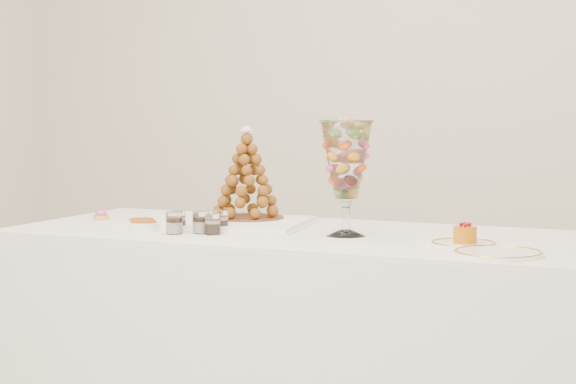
% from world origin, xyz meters
% --- Properties ---
extents(buffet_table, '(2.10, 0.87, 0.79)m').
position_xyz_m(buffet_table, '(0.04, 0.39, 0.40)').
color(buffet_table, white).
rests_on(buffet_table, ground).
extents(lace_tray, '(0.62, 0.50, 0.02)m').
position_xyz_m(lace_tray, '(-0.32, 0.46, 0.80)').
color(lace_tray, white).
rests_on(lace_tray, buffet_table).
extents(macaron_vase, '(0.17, 0.17, 0.38)m').
position_xyz_m(macaron_vase, '(0.18, 0.35, 1.04)').
color(macaron_vase, white).
rests_on(macaron_vase, buffet_table).
extents(cake_plate, '(0.20, 0.20, 0.01)m').
position_xyz_m(cake_plate, '(0.58, 0.28, 0.80)').
color(cake_plate, white).
rests_on(cake_plate, buffet_table).
extents(spare_plate, '(0.26, 0.26, 0.01)m').
position_xyz_m(spare_plate, '(0.72, 0.12, 0.80)').
color(spare_plate, white).
rests_on(spare_plate, buffet_table).
extents(pink_tart, '(0.06, 0.06, 0.04)m').
position_xyz_m(pink_tart, '(-0.83, 0.42, 0.81)').
color(pink_tart, tan).
rests_on(pink_tart, buffet_table).
extents(verrine_a, '(0.06, 0.06, 0.07)m').
position_xyz_m(verrine_a, '(-0.40, 0.25, 0.83)').
color(verrine_a, white).
rests_on(verrine_a, buffet_table).
extents(verrine_b, '(0.06, 0.06, 0.07)m').
position_xyz_m(verrine_b, '(-0.30, 0.22, 0.83)').
color(verrine_b, white).
rests_on(verrine_b, buffet_table).
extents(verrine_c, '(0.06, 0.06, 0.07)m').
position_xyz_m(verrine_c, '(-0.26, 0.30, 0.83)').
color(verrine_c, white).
rests_on(verrine_c, buffet_table).
extents(verrine_d, '(0.06, 0.06, 0.07)m').
position_xyz_m(verrine_d, '(-0.37, 0.17, 0.83)').
color(verrine_d, white).
rests_on(verrine_d, buffet_table).
extents(verrine_e, '(0.07, 0.07, 0.07)m').
position_xyz_m(verrine_e, '(-0.24, 0.21, 0.83)').
color(verrine_e, white).
rests_on(verrine_e, buffet_table).
extents(ramekin_back, '(0.10, 0.10, 0.03)m').
position_xyz_m(ramekin_back, '(-0.55, 0.26, 0.81)').
color(ramekin_back, white).
rests_on(ramekin_back, buffet_table).
extents(ramekin_front, '(0.10, 0.10, 0.03)m').
position_xyz_m(ramekin_front, '(-0.50, 0.20, 0.81)').
color(ramekin_front, white).
rests_on(ramekin_front, buffet_table).
extents(croquembouche, '(0.27, 0.27, 0.34)m').
position_xyz_m(croquembouche, '(-0.27, 0.54, 0.97)').
color(croquembouche, brown).
rests_on(croquembouche, lace_tray).
extents(mousse_cake, '(0.07, 0.07, 0.06)m').
position_xyz_m(mousse_cake, '(0.59, 0.27, 0.83)').
color(mousse_cake, '#C26509').
rests_on(mousse_cake, cake_plate).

